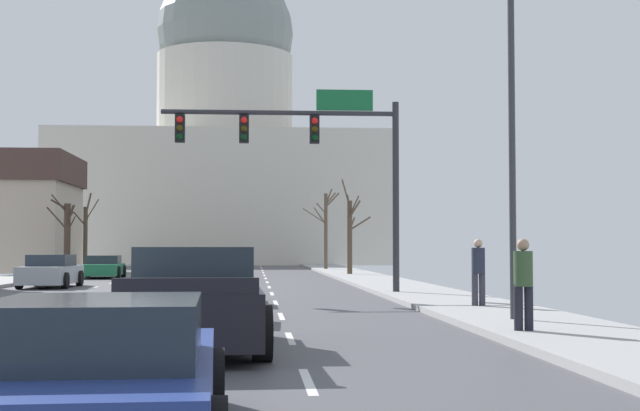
% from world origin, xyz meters
% --- Properties ---
extents(ground, '(20.00, 180.00, 0.20)m').
position_xyz_m(ground, '(0.00, -0.00, 0.02)').
color(ground, '#48484D').
extents(signal_gantry, '(7.91, 0.41, 6.75)m').
position_xyz_m(signal_gantry, '(4.77, 15.84, 5.00)').
color(signal_gantry, '#28282D').
rests_on(signal_gantry, ground).
extents(street_lamp_right, '(1.96, 0.24, 7.52)m').
position_xyz_m(street_lamp_right, '(7.95, 4.16, 4.58)').
color(street_lamp_right, '#333338').
rests_on(street_lamp_right, ground).
extents(capitol_building, '(31.34, 22.66, 32.34)m').
position_xyz_m(capitol_building, '(0.00, 77.08, 10.76)').
color(capitol_building, beige).
rests_on(capitol_building, ground).
extents(sedan_near_00, '(2.06, 4.23, 1.22)m').
position_xyz_m(sedan_near_00, '(1.70, 12.11, 0.58)').
color(sedan_near_00, silver).
rests_on(sedan_near_00, ground).
extents(sedan_near_01, '(2.21, 4.37, 1.15)m').
position_xyz_m(sedan_near_01, '(1.65, 5.98, 0.56)').
color(sedan_near_01, black).
rests_on(sedan_near_01, ground).
extents(pickup_truck_near_02, '(2.46, 5.29, 1.62)m').
position_xyz_m(pickup_truck_near_02, '(1.89, 0.31, 0.73)').
color(pickup_truck_near_02, black).
rests_on(pickup_truck_near_02, ground).
extents(sedan_near_03, '(2.11, 4.74, 1.23)m').
position_xyz_m(sedan_near_03, '(1.63, -6.97, 0.57)').
color(sedan_near_03, navy).
rests_on(sedan_near_03, ground).
extents(sedan_oncoming_00, '(2.06, 4.32, 1.31)m').
position_xyz_m(sedan_oncoming_00, '(-5.28, 23.17, 0.62)').
color(sedan_oncoming_00, '#9EA3A8').
rests_on(sedan_oncoming_00, ground).
extents(sedan_oncoming_01, '(2.20, 4.35, 1.18)m').
position_xyz_m(sedan_oncoming_01, '(-4.99, 34.26, 0.55)').
color(sedan_oncoming_01, '#1E7247').
rests_on(sedan_oncoming_01, ground).
extents(sedan_oncoming_02, '(2.06, 4.43, 1.12)m').
position_xyz_m(sedan_oncoming_02, '(-2.04, 43.62, 0.54)').
color(sedan_oncoming_02, '#1E7247').
rests_on(sedan_oncoming_02, ground).
extents(bare_tree_00, '(1.56, 2.43, 5.30)m').
position_xyz_m(bare_tree_00, '(8.21, 35.97, 2.47)').
color(bare_tree_00, '#4C3D2D').
rests_on(bare_tree_00, ground).
extents(bare_tree_01, '(1.92, 1.64, 5.07)m').
position_xyz_m(bare_tree_01, '(-8.03, 46.07, 2.47)').
color(bare_tree_01, '#4C3D2D').
rests_on(bare_tree_01, ground).
extents(bare_tree_02, '(2.56, 1.87, 5.50)m').
position_xyz_m(bare_tree_02, '(7.81, 47.91, 3.04)').
color(bare_tree_02, brown).
rests_on(bare_tree_02, ground).
extents(bare_tree_03, '(1.73, 1.46, 4.55)m').
position_xyz_m(bare_tree_03, '(-8.08, 40.31, 2.32)').
color(bare_tree_03, '#423328').
rests_on(bare_tree_03, ground).
extents(pedestrian_00, '(0.35, 0.34, 1.63)m').
position_xyz_m(pedestrian_00, '(7.64, 1.60, 1.04)').
color(pedestrian_00, black).
rests_on(pedestrian_00, ground).
extents(pedestrian_01, '(0.35, 0.34, 1.69)m').
position_xyz_m(pedestrian_01, '(8.54, 8.45, 1.08)').
color(pedestrian_01, '#33333D').
rests_on(pedestrian_01, ground).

